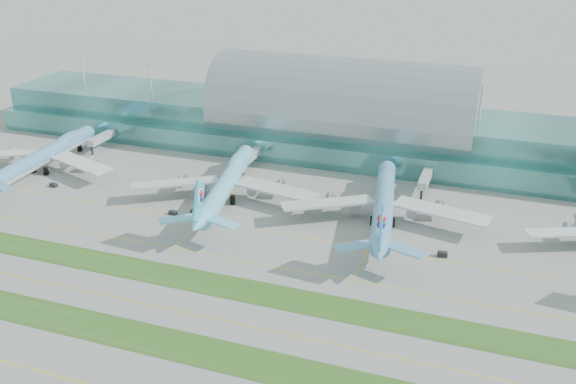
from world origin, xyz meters
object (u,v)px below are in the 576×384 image
at_px(airliner_a, 44,155).
at_px(airliner_b, 227,182).
at_px(terminal, 342,121).
at_px(airliner_c, 384,202).

bearing_deg(airliner_a, airliner_b, -3.89).
distance_m(terminal, airliner_b, 73.60).
distance_m(terminal, airliner_a, 131.55).
distance_m(airliner_b, airliner_c, 60.90).
relative_size(terminal, airliner_b, 4.09).
distance_m(terminal, airliner_c, 75.11).
relative_size(terminal, airliner_a, 4.15).
bearing_deg(airliner_c, airliner_b, 171.68).
distance_m(airliner_a, airliner_b, 86.12).
relative_size(airliner_a, airliner_b, 0.99).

